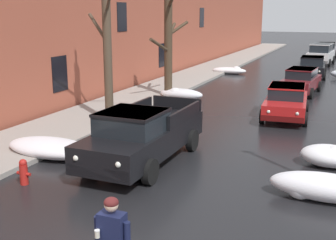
% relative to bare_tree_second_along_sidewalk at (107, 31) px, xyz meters
% --- Properties ---
extents(left_sidewalk_slab, '(3.32, 80.00, 0.15)m').
position_rel_bare_tree_second_along_sidewalk_xyz_m(left_sidewalk_slab, '(-1.42, 8.03, -3.69)').
color(left_sidewalk_slab, gray).
rests_on(left_sidewalk_slab, ground).
extents(brick_townhouse_facade, '(0.63, 80.00, 8.19)m').
position_rel_bare_tree_second_along_sidewalk_xyz_m(brick_townhouse_facade, '(-3.58, 8.03, 0.32)').
color(brick_townhouse_facade, '#9E4C38').
rests_on(brick_townhouse_facade, ground).
extents(snow_bank_near_corner_left, '(2.55, 0.94, 0.58)m').
position_rel_bare_tree_second_along_sidewalk_xyz_m(snow_bank_near_corner_left, '(0.63, 16.83, -3.52)').
color(snow_bank_near_corner_left, white).
rests_on(snow_bank_near_corner_left, ground).
extents(snow_bank_mid_block_left, '(2.36, 0.93, 0.62)m').
position_rel_bare_tree_second_along_sidewalk_xyz_m(snow_bank_mid_block_left, '(0.67, 6.20, -3.48)').
color(snow_bank_mid_block_left, white).
rests_on(snow_bank_mid_block_left, ground).
extents(snow_bank_near_corner_right, '(1.67, 1.19, 0.69)m').
position_rel_bare_tree_second_along_sidewalk_xyz_m(snow_bank_near_corner_right, '(8.58, -1.75, -3.44)').
color(snow_bank_near_corner_right, white).
rests_on(snow_bank_near_corner_right, ground).
extents(snow_bank_along_right_kerb, '(3.08, 1.43, 0.59)m').
position_rel_bare_tree_second_along_sidewalk_xyz_m(snow_bank_along_right_kerb, '(0.24, -4.23, -3.48)').
color(snow_bank_along_right_kerb, white).
rests_on(snow_bank_along_right_kerb, ground).
extents(snow_bank_far_right_pile, '(2.71, 0.97, 0.69)m').
position_rel_bare_tree_second_along_sidewalk_xyz_m(snow_bank_far_right_pile, '(8.53, -4.40, -3.43)').
color(snow_bank_far_right_pile, white).
rests_on(snow_bank_far_right_pile, ground).
extents(bare_tree_second_along_sidewalk, '(3.47, 2.43, 7.39)m').
position_rel_bare_tree_second_along_sidewalk_xyz_m(bare_tree_second_along_sidewalk, '(0.00, 0.00, 0.00)').
color(bare_tree_second_along_sidewalk, '#4C3D2D').
rests_on(bare_tree_second_along_sidewalk, ground).
extents(bare_tree_mid_block, '(1.79, 3.30, 6.40)m').
position_rel_bare_tree_second_along_sidewalk_xyz_m(bare_tree_mid_block, '(0.03, 6.17, -0.77)').
color(bare_tree_mid_block, '#423323').
rests_on(bare_tree_mid_block, ground).
extents(pickup_truck_black_approaching_near_lane, '(2.22, 5.46, 1.76)m').
position_rel_bare_tree_second_along_sidewalk_xyz_m(pickup_truck_black_approaching_near_lane, '(3.23, -3.61, -2.89)').
color(pickup_truck_black_approaching_near_lane, black).
rests_on(pickup_truck_black_approaching_near_lane, ground).
extents(sedan_red_parked_kerbside_close, '(2.14, 4.25, 1.42)m').
position_rel_bare_tree_second_along_sidewalk_xyz_m(sedan_red_parked_kerbside_close, '(6.42, 4.12, -3.02)').
color(sedan_red_parked_kerbside_close, red).
rests_on(sedan_red_parked_kerbside_close, ground).
extents(sedan_maroon_parked_kerbside_mid, '(2.09, 4.28, 1.42)m').
position_rel_bare_tree_second_along_sidewalk_xyz_m(sedan_maroon_parked_kerbside_mid, '(6.33, 10.36, -3.02)').
color(sedan_maroon_parked_kerbside_mid, maroon).
rests_on(sedan_maroon_parked_kerbside_mid, ground).
extents(sedan_black_parked_far_down_block, '(2.12, 4.49, 1.42)m').
position_rel_bare_tree_second_along_sidewalk_xyz_m(sedan_black_parked_far_down_block, '(6.29, 17.56, -3.02)').
color(sedan_black_parked_far_down_block, black).
rests_on(sedan_black_parked_far_down_block, ground).
extents(suv_white_queued_behind_truck, '(2.25, 4.53, 1.82)m').
position_rel_bare_tree_second_along_sidewalk_xyz_m(suv_white_queued_behind_truck, '(6.32, 25.49, -2.78)').
color(suv_white_queued_behind_truck, silver).
rests_on(suv_white_queued_behind_truck, ground).
extents(sedan_grey_at_far_intersection, '(2.11, 4.33, 1.42)m').
position_rel_bare_tree_second_along_sidewalk_xyz_m(sedan_grey_at_far_intersection, '(6.34, 33.22, -3.02)').
color(sedan_grey_at_far_intersection, slate).
rests_on(sedan_grey_at_far_intersection, ground).
extents(pedestrian_with_coffee, '(0.63, 0.36, 1.76)m').
position_rel_bare_tree_second_along_sidewalk_xyz_m(pedestrian_with_coffee, '(5.70, -9.74, -2.74)').
color(pedestrian_with_coffee, brown).
rests_on(pedestrian_with_coffee, ground).
extents(fire_hydrant, '(0.42, 0.22, 0.71)m').
position_rel_bare_tree_second_along_sidewalk_xyz_m(fire_hydrant, '(1.07, -6.42, -3.41)').
color(fire_hydrant, '#B21E19').
rests_on(fire_hydrant, ground).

